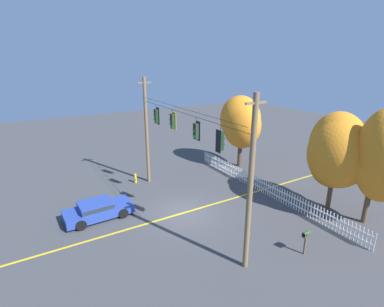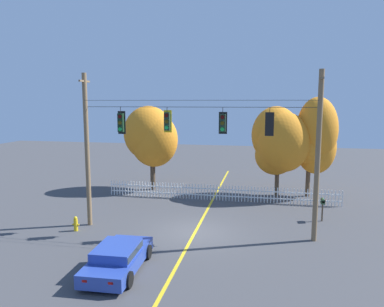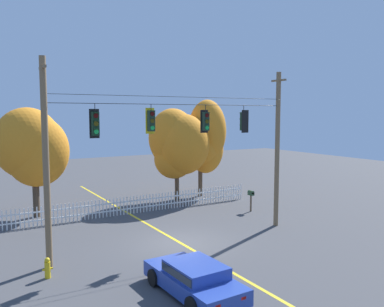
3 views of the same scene
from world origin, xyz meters
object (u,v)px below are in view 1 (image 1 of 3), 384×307
at_px(traffic_signal_eastbound_side, 196,131).
at_px(autumn_oak_far_east, 381,160).
at_px(parked_car, 98,209).
at_px(fire_hydrant, 135,178).
at_px(autumn_maple_mid, 337,152).
at_px(roadside_mailbox, 306,236).
at_px(traffic_signal_westbound_side, 220,141).
at_px(traffic_signal_northbound_primary, 156,116).
at_px(autumn_maple_near_fence, 241,122).
at_px(traffic_signal_southbound_primary, 173,121).

bearing_deg(traffic_signal_eastbound_side, autumn_oak_far_east, 57.65).
bearing_deg(parked_car, autumn_oak_far_east, 56.35).
bearing_deg(fire_hydrant, parked_car, -44.35).
relative_size(autumn_maple_mid, roadside_mailbox, 4.87).
xyz_separation_m(parked_car, fire_hydrant, (-4.16, 4.07, -0.20)).
bearing_deg(roadside_mailbox, parked_car, -137.79).
distance_m(traffic_signal_westbound_side, fire_hydrant, 11.68).
xyz_separation_m(traffic_signal_northbound_primary, autumn_oak_far_east, (11.25, 9.01, -1.59)).
distance_m(autumn_maple_near_fence, fire_hydrant, 10.85).
relative_size(autumn_maple_near_fence, autumn_maple_mid, 1.00).
bearing_deg(traffic_signal_southbound_primary, roadside_mailbox, 21.11).
relative_size(parked_car, fire_hydrant, 5.32).
xyz_separation_m(traffic_signal_eastbound_side, parked_car, (-3.73, -5.16, -5.34)).
distance_m(parked_car, fire_hydrant, 5.82).
relative_size(autumn_oak_far_east, parked_car, 1.71).
relative_size(traffic_signal_eastbound_side, autumn_maple_near_fence, 0.21).
bearing_deg(traffic_signal_eastbound_side, traffic_signal_westbound_side, -0.45).
distance_m(autumn_maple_mid, parked_car, 15.88).
bearing_deg(roadside_mailbox, traffic_signal_southbound_primary, -158.89).
distance_m(traffic_signal_southbound_primary, autumn_oak_far_east, 12.61).
distance_m(autumn_oak_far_east, fire_hydrant, 17.38).
bearing_deg(roadside_mailbox, autumn_maple_near_fence, 155.31).
xyz_separation_m(autumn_oak_far_east, fire_hydrant, (-13.59, -10.11, -3.91)).
relative_size(autumn_oak_far_east, roadside_mailbox, 5.37).
distance_m(traffic_signal_eastbound_side, roadside_mailbox, 8.09).
relative_size(traffic_signal_southbound_primary, traffic_signal_eastbound_side, 0.98).
bearing_deg(autumn_oak_far_east, traffic_signal_westbound_side, -110.37).
distance_m(traffic_signal_westbound_side, roadside_mailbox, 6.68).
bearing_deg(traffic_signal_westbound_side, fire_hydrant, -174.00).
bearing_deg(fire_hydrant, traffic_signal_westbound_side, 6.00).
height_order(traffic_signal_northbound_primary, traffic_signal_eastbound_side, same).
relative_size(traffic_signal_westbound_side, fire_hydrant, 1.75).
xyz_separation_m(traffic_signal_eastbound_side, fire_hydrant, (-7.89, -1.10, -5.54)).
xyz_separation_m(traffic_signal_northbound_primary, autumn_maple_near_fence, (-1.17, 8.96, -1.60)).
bearing_deg(traffic_signal_eastbound_side, autumn_maple_near_fence, 126.85).
bearing_deg(traffic_signal_westbound_side, autumn_maple_near_fence, 135.29).
bearing_deg(traffic_signal_southbound_primary, autumn_maple_near_fence, 112.81).
bearing_deg(roadside_mailbox, traffic_signal_northbound_primary, -163.52).
bearing_deg(parked_car, autumn_maple_near_fence, 101.95).
height_order(traffic_signal_northbound_primary, autumn_maple_near_fence, traffic_signal_northbound_primary).
bearing_deg(roadside_mailbox, traffic_signal_eastbound_side, -149.50).
relative_size(traffic_signal_northbound_primary, traffic_signal_westbound_side, 1.04).
xyz_separation_m(traffic_signal_northbound_primary, fire_hydrant, (-2.34, -1.10, -5.50)).
relative_size(traffic_signal_eastbound_side, roadside_mailbox, 1.00).
distance_m(traffic_signal_northbound_primary, traffic_signal_westbound_side, 7.90).
bearing_deg(autumn_maple_mid, traffic_signal_eastbound_side, -110.02).
xyz_separation_m(traffic_signal_eastbound_side, autumn_oak_far_east, (5.71, 9.01, -1.63)).
xyz_separation_m(traffic_signal_westbound_side, parked_car, (-6.08, -5.14, -5.32)).
distance_m(traffic_signal_eastbound_side, fire_hydrant, 9.70).
distance_m(autumn_maple_near_fence, autumn_maple_mid, 9.90).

